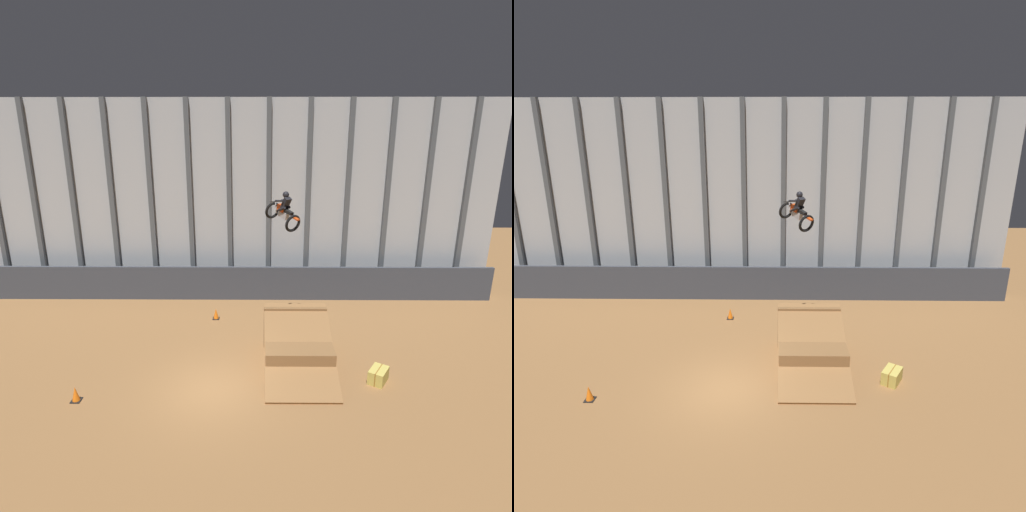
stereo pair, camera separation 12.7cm
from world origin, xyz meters
The scene contains 8 objects.
ground_plane centered at (0.00, 0.00, 0.00)m, with size 60.00×60.00×0.00m, color olive.
arena_back_wall centered at (0.00, 10.54, 5.81)m, with size 32.00×0.40×11.62m.
lower_barrier centered at (0.00, 9.18, 1.03)m, with size 31.36×0.20×2.06m.
dirt_ramp centered at (3.44, 2.29, 0.72)m, with size 2.86×4.72×2.14m.
rider_bike_solo centered at (2.77, 2.65, 6.52)m, with size 1.53×1.76×1.61m.
traffic_cone_near_ramp centered at (-4.99, -0.71, 0.28)m, with size 0.36×0.36×0.58m.
traffic_cone_arena_edge centered at (-0.54, 6.42, 0.28)m, with size 0.36×0.36×0.58m.
hay_bale_trackside centered at (6.56, 0.63, 0.28)m, with size 1.00×1.08×0.57m.
Camera 1 is at (1.79, -13.36, 9.31)m, focal length 28.00 mm.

